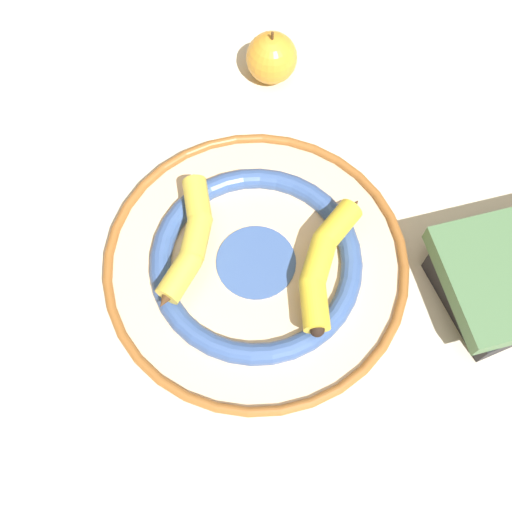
# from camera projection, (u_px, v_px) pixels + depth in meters

# --- Properties ---
(ground_plane) EXTENTS (2.80, 2.80, 0.00)m
(ground_plane) POSITION_uv_depth(u_px,v_px,m) (241.00, 272.00, 0.78)
(ground_plane) COLOR beige
(decorative_bowl) EXTENTS (0.39, 0.39, 0.03)m
(decorative_bowl) POSITION_uv_depth(u_px,v_px,m) (256.00, 262.00, 0.76)
(decorative_bowl) COLOR beige
(decorative_bowl) RESTS_ON ground_plane
(banana_a) EXTENTS (0.18, 0.08, 0.03)m
(banana_a) POSITION_uv_depth(u_px,v_px,m) (190.00, 241.00, 0.74)
(banana_a) COLOR gold
(banana_a) RESTS_ON decorative_bowl
(banana_b) EXTENTS (0.19, 0.07, 0.03)m
(banana_b) POSITION_uv_depth(u_px,v_px,m) (324.00, 260.00, 0.73)
(banana_b) COLOR yellow
(banana_b) RESTS_ON decorative_bowl
(apple) EXTENTS (0.08, 0.08, 0.09)m
(apple) POSITION_uv_depth(u_px,v_px,m) (272.00, 58.00, 0.87)
(apple) COLOR gold
(apple) RESTS_ON ground_plane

